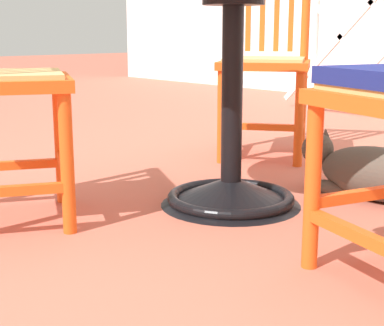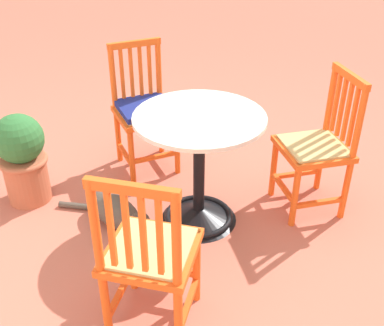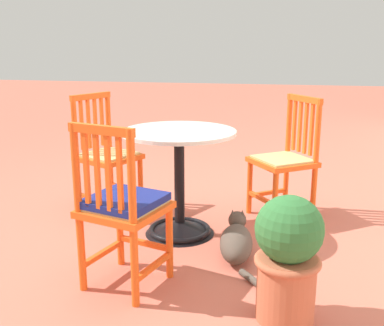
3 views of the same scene
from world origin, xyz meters
TOP-DOWN VIEW (x-y plane):
  - ground_plane at (0.00, 0.00)m, footprint 24.00×24.00m
  - cafe_table at (-0.03, 0.20)m, footprint 0.76×0.76m
  - orange_chair_facing_out at (-0.50, 0.90)m, footprint 0.56×0.56m
  - orange_chair_near_fence at (-0.38, -0.47)m, footprint 0.54×0.54m
  - orange_chair_by_planter at (0.73, 0.06)m, footprint 0.50×0.50m
  - tabby_cat at (0.24, 0.62)m, footprint 0.71×0.33m
  - terracotta_planter at (0.88, 0.92)m, footprint 0.32×0.32m

SIDE VIEW (x-z plane):
  - ground_plane at x=0.00m, z-range 0.00..0.00m
  - tabby_cat at x=0.24m, z-range -0.02..0.21m
  - cafe_table at x=-0.03m, z-range -0.08..0.65m
  - terracotta_planter at x=0.88m, z-range 0.02..0.64m
  - orange_chair_facing_out at x=-0.50m, z-range -0.02..0.89m
  - orange_chair_near_fence at x=-0.38m, z-range -0.02..0.89m
  - orange_chair_by_planter at x=0.73m, z-range -0.01..0.90m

